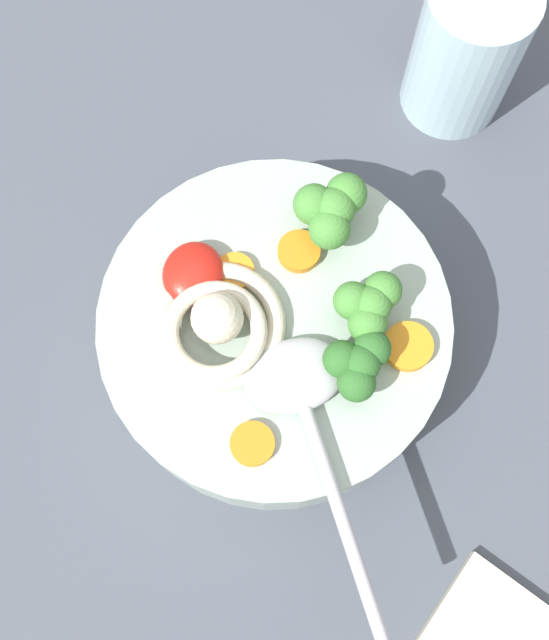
% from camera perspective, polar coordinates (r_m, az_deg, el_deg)
% --- Properties ---
extents(table_slab, '(1.21, 1.21, 0.03)m').
position_cam_1_polar(table_slab, '(0.56, -3.57, -3.57)').
color(table_slab, '#474C56').
rests_on(table_slab, ground).
extents(soup_bowl, '(0.22, 0.22, 0.07)m').
position_cam_1_polar(soup_bowl, '(0.51, 0.00, -1.05)').
color(soup_bowl, '#9EB2A3').
rests_on(soup_bowl, table_slab).
extents(noodle_pile, '(0.09, 0.09, 0.04)m').
position_cam_1_polar(noodle_pile, '(0.47, -3.96, -0.36)').
color(noodle_pile, beige).
rests_on(noodle_pile, soup_bowl).
extents(soup_spoon, '(0.16, 0.12, 0.02)m').
position_cam_1_polar(soup_spoon, '(0.46, 1.98, -5.62)').
color(soup_spoon, '#B7B7BC').
rests_on(soup_spoon, soup_bowl).
extents(chili_sauce_dollop, '(0.04, 0.04, 0.02)m').
position_cam_1_polar(chili_sauce_dollop, '(0.48, -5.87, 3.35)').
color(chili_sauce_dollop, red).
rests_on(chili_sauce_dollop, soup_bowl).
extents(broccoli_floret_beside_noodles, '(0.05, 0.04, 0.04)m').
position_cam_1_polar(broccoli_floret_beside_noodles, '(0.48, 4.09, 7.94)').
color(broccoli_floret_beside_noodles, '#7A9E60').
rests_on(broccoli_floret_beside_noodles, soup_bowl).
extents(broccoli_floret_near_spoon, '(0.04, 0.04, 0.04)m').
position_cam_1_polar(broccoli_floret_near_spoon, '(0.46, 6.78, 1.07)').
color(broccoli_floret_near_spoon, '#7A9E60').
rests_on(broccoli_floret_near_spoon, soup_bowl).
extents(broccoli_floret_front, '(0.04, 0.04, 0.03)m').
position_cam_1_polar(broccoli_floret_front, '(0.45, 6.01, -3.14)').
color(broccoli_floret_front, '#7A9E60').
rests_on(broccoli_floret_front, soup_bowl).
extents(carrot_slice_left, '(0.03, 0.03, 0.01)m').
position_cam_1_polar(carrot_slice_left, '(0.49, 1.77, 4.94)').
color(carrot_slice_left, orange).
rests_on(carrot_slice_left, soup_bowl).
extents(carrot_slice_far, '(0.03, 0.03, 0.01)m').
position_cam_1_polar(carrot_slice_far, '(0.48, 9.55, -1.89)').
color(carrot_slice_far, orange).
rests_on(carrot_slice_far, soup_bowl).
extents(carrot_slice_extra_a, '(0.02, 0.02, 0.01)m').
position_cam_1_polar(carrot_slice_extra_a, '(0.48, -3.15, 3.54)').
color(carrot_slice_extra_a, orange).
rests_on(carrot_slice_extra_a, soup_bowl).
extents(carrot_slice_right, '(0.03, 0.03, 0.01)m').
position_cam_1_polar(carrot_slice_right, '(0.46, -1.60, -8.87)').
color(carrot_slice_right, orange).
rests_on(carrot_slice_right, soup_bowl).
extents(drinking_glass, '(0.07, 0.07, 0.11)m').
position_cam_1_polar(drinking_glass, '(0.59, 13.57, 18.25)').
color(drinking_glass, silver).
rests_on(drinking_glass, table_slab).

